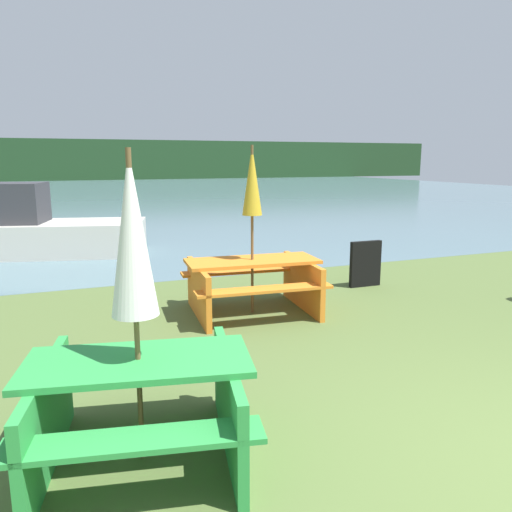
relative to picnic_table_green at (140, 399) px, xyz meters
name	(u,v)px	position (x,y,z in m)	size (l,w,h in m)	color
water	(111,192)	(2.62, 30.03, -0.44)	(60.00, 50.00, 0.00)	slate
far_treeline	(90,160)	(2.62, 50.03, 1.56)	(80.00, 1.60, 4.00)	#1E3D1E
picnic_table_green	(140,399)	(0.00, 0.00, 0.00)	(1.74, 1.65, 0.73)	green
picnic_table_orange	(252,280)	(1.92, 2.86, 0.01)	(1.85, 1.52, 0.73)	orange
umbrella_gold	(252,183)	(1.92, 2.86, 1.31)	(0.26, 0.26, 2.23)	brown
umbrella_white	(132,236)	(0.00, 0.00, 1.13)	(0.31, 0.31, 2.12)	brown
boat	(27,229)	(-1.14, 8.53, 0.13)	(4.73, 2.62, 1.56)	beige
signboard	(365,264)	(4.14, 3.52, -0.06)	(0.55, 0.08, 0.75)	black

